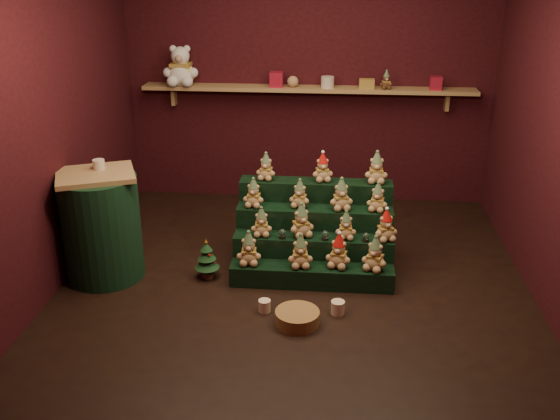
# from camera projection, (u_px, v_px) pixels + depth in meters

# --- Properties ---
(ground) EXTENTS (4.00, 4.00, 0.00)m
(ground) POSITION_uv_depth(u_px,v_px,m) (295.00, 278.00, 5.50)
(ground) COLOR black
(ground) RESTS_ON ground
(back_wall) EXTENTS (4.00, 0.10, 2.80)m
(back_wall) POSITION_uv_depth(u_px,v_px,m) (309.00, 77.00, 6.86)
(back_wall) COLOR black
(back_wall) RESTS_ON ground
(front_wall) EXTENTS (4.00, 0.10, 2.80)m
(front_wall) POSITION_uv_depth(u_px,v_px,m) (270.00, 227.00, 3.08)
(front_wall) COLOR black
(front_wall) RESTS_ON ground
(left_wall) EXTENTS (0.10, 4.00, 2.80)m
(left_wall) POSITION_uv_depth(u_px,v_px,m) (49.00, 118.00, 5.14)
(left_wall) COLOR black
(left_wall) RESTS_ON ground
(back_shelf) EXTENTS (3.60, 0.26, 0.24)m
(back_shelf) POSITION_uv_depth(u_px,v_px,m) (308.00, 89.00, 6.74)
(back_shelf) COLOR #A28951
(back_shelf) RESTS_ON ground
(riser_tier_front) EXTENTS (1.40, 0.22, 0.18)m
(riser_tier_front) POSITION_uv_depth(u_px,v_px,m) (312.00, 276.00, 5.35)
(riser_tier_front) COLOR black
(riser_tier_front) RESTS_ON ground
(riser_tier_midfront) EXTENTS (1.40, 0.22, 0.36)m
(riser_tier_midfront) POSITION_uv_depth(u_px,v_px,m) (313.00, 255.00, 5.52)
(riser_tier_midfront) COLOR black
(riser_tier_midfront) RESTS_ON ground
(riser_tier_midback) EXTENTS (1.40, 0.22, 0.54)m
(riser_tier_midback) POSITION_uv_depth(u_px,v_px,m) (314.00, 235.00, 5.69)
(riser_tier_midback) COLOR black
(riser_tier_midback) RESTS_ON ground
(riser_tier_back) EXTENTS (1.40, 0.22, 0.72)m
(riser_tier_back) POSITION_uv_depth(u_px,v_px,m) (315.00, 217.00, 5.86)
(riser_tier_back) COLOR black
(riser_tier_back) RESTS_ON ground
(teddy_0) EXTENTS (0.22, 0.20, 0.30)m
(teddy_0) POSITION_uv_depth(u_px,v_px,m) (249.00, 248.00, 5.31)
(teddy_0) COLOR tan
(teddy_0) RESTS_ON riser_tier_front
(teddy_1) EXTENTS (0.23, 0.21, 0.29)m
(teddy_1) POSITION_uv_depth(u_px,v_px,m) (300.00, 251.00, 5.26)
(teddy_1) COLOR tan
(teddy_1) RESTS_ON riser_tier_front
(teddy_2) EXTENTS (0.26, 0.24, 0.30)m
(teddy_2) POSITION_uv_depth(u_px,v_px,m) (339.00, 251.00, 5.26)
(teddy_2) COLOR tan
(teddy_2) RESTS_ON riser_tier_front
(teddy_3) EXTENTS (0.28, 0.27, 0.30)m
(teddy_3) POSITION_uv_depth(u_px,v_px,m) (375.00, 253.00, 5.21)
(teddy_3) COLOR tan
(teddy_3) RESTS_ON riser_tier_front
(teddy_4) EXTENTS (0.20, 0.18, 0.26)m
(teddy_4) POSITION_uv_depth(u_px,v_px,m) (261.00, 222.00, 5.43)
(teddy_4) COLOR tan
(teddy_4) RESTS_ON riser_tier_midfront
(teddy_5) EXTENTS (0.28, 0.27, 0.30)m
(teddy_5) POSITION_uv_depth(u_px,v_px,m) (301.00, 220.00, 5.41)
(teddy_5) COLOR tan
(teddy_5) RESTS_ON riser_tier_midfront
(teddy_6) EXTENTS (0.19, 0.17, 0.25)m
(teddy_6) POSITION_uv_depth(u_px,v_px,m) (346.00, 225.00, 5.37)
(teddy_6) COLOR tan
(teddy_6) RESTS_ON riser_tier_midfront
(teddy_7) EXTENTS (0.25, 0.24, 0.28)m
(teddy_7) POSITION_uv_depth(u_px,v_px,m) (386.00, 225.00, 5.33)
(teddy_7) COLOR tan
(teddy_7) RESTS_ON riser_tier_midfront
(teddy_8) EXTENTS (0.20, 0.19, 0.26)m
(teddy_8) POSITION_uv_depth(u_px,v_px,m) (254.00, 193.00, 5.58)
(teddy_8) COLOR tan
(teddy_8) RESTS_ON riser_tier_midback
(teddy_9) EXTENTS (0.21, 0.20, 0.25)m
(teddy_9) POSITION_uv_depth(u_px,v_px,m) (300.00, 194.00, 5.56)
(teddy_9) COLOR tan
(teddy_9) RESTS_ON riser_tier_midback
(teddy_10) EXTENTS (0.24, 0.23, 0.29)m
(teddy_10) POSITION_uv_depth(u_px,v_px,m) (341.00, 194.00, 5.51)
(teddy_10) COLOR tan
(teddy_10) RESTS_ON riser_tier_midback
(teddy_11) EXTENTS (0.22, 0.21, 0.26)m
(teddy_11) POSITION_uv_depth(u_px,v_px,m) (378.00, 197.00, 5.48)
(teddy_11) COLOR tan
(teddy_11) RESTS_ON riser_tier_midback
(teddy_12) EXTENTS (0.20, 0.19, 0.25)m
(teddy_12) POSITION_uv_depth(u_px,v_px,m) (266.00, 167.00, 5.71)
(teddy_12) COLOR tan
(teddy_12) RESTS_ON riser_tier_back
(teddy_13) EXTENTS (0.22, 0.21, 0.26)m
(teddy_13) POSITION_uv_depth(u_px,v_px,m) (323.00, 167.00, 5.67)
(teddy_13) COLOR tan
(teddy_13) RESTS_ON riser_tier_back
(teddy_14) EXTENTS (0.21, 0.19, 0.29)m
(teddy_14) POSITION_uv_depth(u_px,v_px,m) (377.00, 167.00, 5.63)
(teddy_14) COLOR tan
(teddy_14) RESTS_ON riser_tier_back
(snow_globe_a) EXTENTS (0.06, 0.06, 0.09)m
(snow_globe_a) POSITION_uv_depth(u_px,v_px,m) (282.00, 234.00, 5.40)
(snow_globe_a) COLOR black
(snow_globe_a) RESTS_ON riser_tier_midfront
(snow_globe_b) EXTENTS (0.06, 0.06, 0.08)m
(snow_globe_b) POSITION_uv_depth(u_px,v_px,m) (325.00, 235.00, 5.37)
(snow_globe_b) COLOR black
(snow_globe_b) RESTS_ON riser_tier_midfront
(snow_globe_c) EXTENTS (0.06, 0.06, 0.08)m
(snow_globe_c) POSITION_uv_depth(u_px,v_px,m) (366.00, 237.00, 5.34)
(snow_globe_c) COLOR black
(snow_globe_c) RESTS_ON riser_tier_midfront
(side_table) EXTENTS (0.78, 0.73, 0.96)m
(side_table) POSITION_uv_depth(u_px,v_px,m) (101.00, 226.00, 5.37)
(side_table) COLOR #A28951
(side_table) RESTS_ON ground
(table_ornament) EXTENTS (0.10, 0.10, 0.08)m
(table_ornament) POSITION_uv_depth(u_px,v_px,m) (99.00, 164.00, 5.26)
(table_ornament) COLOR beige
(table_ornament) RESTS_ON side_table
(mini_christmas_tree) EXTENTS (0.22, 0.22, 0.37)m
(mini_christmas_tree) POSITION_uv_depth(u_px,v_px,m) (207.00, 259.00, 5.45)
(mini_christmas_tree) COLOR #4A2C1A
(mini_christmas_tree) RESTS_ON ground
(mug_left) EXTENTS (0.10, 0.10, 0.10)m
(mug_left) POSITION_uv_depth(u_px,v_px,m) (265.00, 306.00, 4.97)
(mug_left) COLOR beige
(mug_left) RESTS_ON ground
(mug_right) EXTENTS (0.11, 0.11, 0.11)m
(mug_right) POSITION_uv_depth(u_px,v_px,m) (338.00, 308.00, 4.94)
(mug_right) COLOR beige
(mug_right) RESTS_ON ground
(wicker_basket) EXTENTS (0.35, 0.35, 0.11)m
(wicker_basket) POSITION_uv_depth(u_px,v_px,m) (297.00, 317.00, 4.80)
(wicker_basket) COLOR olive
(wicker_basket) RESTS_ON ground
(white_bear) EXTENTS (0.40, 0.36, 0.54)m
(white_bear) POSITION_uv_depth(u_px,v_px,m) (181.00, 60.00, 6.71)
(white_bear) COLOR white
(white_bear) RESTS_ON back_shelf
(brown_bear) EXTENTS (0.16, 0.15, 0.19)m
(brown_bear) POSITION_uv_depth(u_px,v_px,m) (386.00, 80.00, 6.59)
(brown_bear) COLOR #532D1B
(brown_bear) RESTS_ON back_shelf
(gift_tin_red_a) EXTENTS (0.14, 0.14, 0.16)m
(gift_tin_red_a) POSITION_uv_depth(u_px,v_px,m) (277.00, 79.00, 6.70)
(gift_tin_red_a) COLOR #B21B34
(gift_tin_red_a) RESTS_ON back_shelf
(gift_tin_cream) EXTENTS (0.14, 0.14, 0.12)m
(gift_tin_cream) POSITION_uv_depth(u_px,v_px,m) (327.00, 82.00, 6.66)
(gift_tin_cream) COLOR beige
(gift_tin_cream) RESTS_ON back_shelf
(gift_tin_red_b) EXTENTS (0.12, 0.12, 0.14)m
(gift_tin_red_b) POSITION_uv_depth(u_px,v_px,m) (436.00, 83.00, 6.57)
(gift_tin_red_b) COLOR #B21B34
(gift_tin_red_b) RESTS_ON back_shelf
(shelf_plush_ball) EXTENTS (0.12, 0.12, 0.12)m
(shelf_plush_ball) POSITION_uv_depth(u_px,v_px,m) (293.00, 82.00, 6.70)
(shelf_plush_ball) COLOR tan
(shelf_plush_ball) RESTS_ON back_shelf
(scarf_gift_box) EXTENTS (0.16, 0.10, 0.10)m
(scarf_gift_box) POSITION_uv_depth(u_px,v_px,m) (367.00, 84.00, 6.63)
(scarf_gift_box) COLOR orange
(scarf_gift_box) RESTS_ON back_shelf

